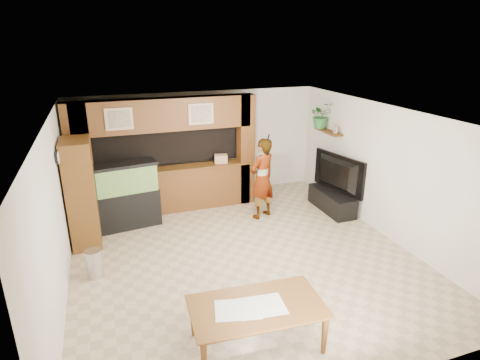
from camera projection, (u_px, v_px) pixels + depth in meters
name	position (u px, v px, depth m)	size (l,w,h in m)	color
floor	(243.00, 255.00, 7.42)	(6.50, 6.50, 0.00)	tan
ceiling	(243.00, 116.00, 6.54)	(6.50, 6.50, 0.00)	white
wall_back	(198.00, 145.00, 9.87)	(6.00, 6.00, 0.00)	silver
wall_left	(56.00, 214.00, 6.05)	(6.50, 6.50, 0.00)	silver
wall_right	(385.00, 172.00, 7.92)	(6.50, 6.50, 0.00)	silver
partition	(164.00, 155.00, 9.02)	(4.20, 0.99, 2.60)	brown
wall_clock	(57.00, 158.00, 6.74)	(0.05, 0.25, 0.25)	black
wall_shelf	(328.00, 132.00, 9.47)	(0.25, 0.90, 0.04)	brown
pantry_cabinet	(81.00, 193.00, 7.54)	(0.52, 0.85, 2.07)	brown
trash_can	(94.00, 264.00, 6.69)	(0.27, 0.27, 0.49)	#B2B2B7
aquarium	(127.00, 196.00, 8.34)	(1.27, 0.48, 1.41)	black
tv_stand	(332.00, 201.00, 9.29)	(0.50, 1.35, 0.45)	black
television	(334.00, 174.00, 9.07)	(1.49, 0.20, 0.86)	black
photo_frame	(335.00, 130.00, 9.17)	(0.03, 0.13, 0.18)	tan
potted_plant	(321.00, 115.00, 9.63)	(0.56, 0.49, 0.62)	#2C6E32
person	(262.00, 179.00, 8.72)	(0.66, 0.43, 1.80)	tan
microphone	(268.00, 138.00, 8.27)	(0.04, 0.04, 0.16)	black
dining_table	(257.00, 327.00, 5.16)	(1.71, 0.95, 0.60)	brown
newspaper_a	(238.00, 309.00, 5.01)	(0.58, 0.42, 0.01)	silver
newspaper_b	(261.00, 306.00, 5.07)	(0.60, 0.44, 0.01)	silver
counter_box	(221.00, 159.00, 9.32)	(0.29, 0.20, 0.20)	tan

